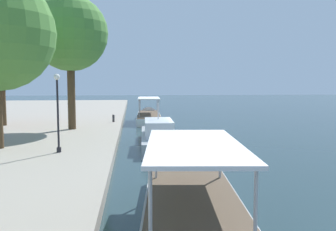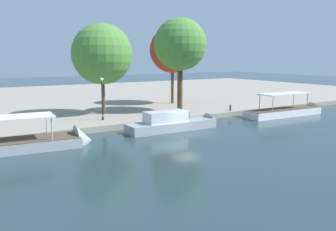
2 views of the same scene
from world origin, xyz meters
name	(u,v)px [view 1 (image 1 of 2)]	position (x,y,z in m)	size (l,w,h in m)	color
ground_plane	(184,145)	(0.00, 0.00, 0.00)	(220.00, 220.00, 0.00)	#23383D
tour_boat_0	(191,205)	(-14.59, 1.89, 0.33)	(11.97, 4.21, 4.08)	#9EA3A8
motor_yacht_1	(158,138)	(0.20, 2.03, 0.50)	(10.78, 2.76, 4.23)	#9EA3A8
tour_boat_2	(149,118)	(17.66, 1.91, 0.31)	(12.63, 3.22, 4.02)	white
mooring_bollard_0	(113,118)	(11.26, 5.96, 1.03)	(0.26, 0.26, 0.79)	#2D2D33
lamp_post	(58,108)	(-5.38, 8.36, 3.26)	(0.36, 0.36, 4.66)	black
tree_2	(69,32)	(5.63, 9.43, 9.19)	(6.64, 6.64, 11.79)	#4C3823
tree_3	(1,40)	(8.99, 16.36, 8.83)	(6.75, 6.75, 11.28)	#4C3823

